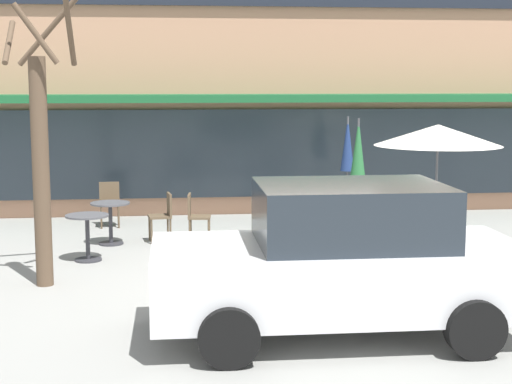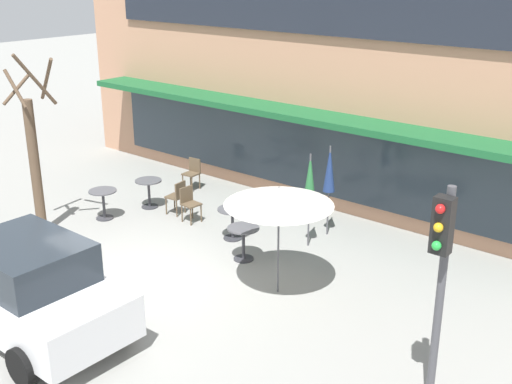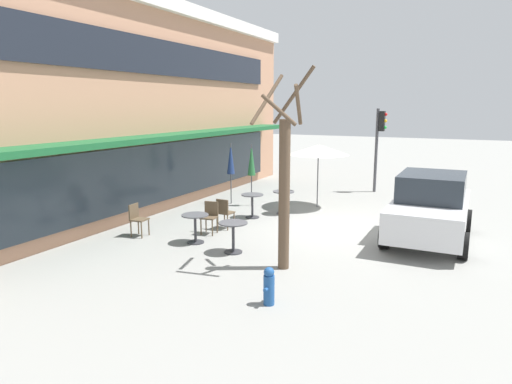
# 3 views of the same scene
# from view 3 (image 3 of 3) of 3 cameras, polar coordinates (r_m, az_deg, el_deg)

# --- Properties ---
(ground_plane) EXTENTS (80.00, 80.00, 0.00)m
(ground_plane) POSITION_cam_3_polar(r_m,az_deg,el_deg) (13.51, 10.60, -4.53)
(ground_plane) COLOR gray
(building_facade) EXTENTS (17.39, 9.10, 6.98)m
(building_facade) POSITION_cam_3_polar(r_m,az_deg,el_deg) (18.34, -21.04, 9.97)
(building_facade) COLOR tan
(building_facade) RESTS_ON ground
(cafe_table_near_wall) EXTENTS (0.70, 0.70, 0.76)m
(cafe_table_near_wall) POSITION_cam_3_polar(r_m,az_deg,el_deg) (15.01, 3.46, -0.81)
(cafe_table_near_wall) COLOR #333338
(cafe_table_near_wall) RESTS_ON ground
(cafe_table_streetside) EXTENTS (0.70, 0.70, 0.76)m
(cafe_table_streetside) POSITION_cam_3_polar(r_m,az_deg,el_deg) (11.06, -2.87, -5.03)
(cafe_table_streetside) COLOR #333338
(cafe_table_streetside) RESTS_ON ground
(cafe_table_by_tree) EXTENTS (0.70, 0.70, 0.76)m
(cafe_table_by_tree) POSITION_cam_3_polar(r_m,az_deg,el_deg) (14.46, -0.46, -1.24)
(cafe_table_by_tree) COLOR #333338
(cafe_table_by_tree) RESTS_ON ground
(cafe_table_mid_patio) EXTENTS (0.70, 0.70, 0.76)m
(cafe_table_mid_patio) POSITION_cam_3_polar(r_m,az_deg,el_deg) (11.92, -7.61, -3.94)
(cafe_table_mid_patio) COLOR #333338
(cafe_table_mid_patio) RESTS_ON ground
(patio_umbrella_green_folded) EXTENTS (0.28, 0.28, 2.20)m
(patio_umbrella_green_folded) POSITION_cam_3_polar(r_m,az_deg,el_deg) (16.04, -0.57, 3.99)
(patio_umbrella_green_folded) COLOR #4C4C51
(patio_umbrella_green_folded) RESTS_ON ground
(patio_umbrella_cream_folded) EXTENTS (2.10, 2.10, 2.20)m
(patio_umbrella_cream_folded) POSITION_cam_3_polar(r_m,az_deg,el_deg) (15.92, 7.81, 5.27)
(patio_umbrella_cream_folded) COLOR #4C4C51
(patio_umbrella_cream_folded) RESTS_ON ground
(patio_umbrella_corner_open) EXTENTS (0.28, 0.28, 2.20)m
(patio_umbrella_corner_open) POSITION_cam_3_polar(r_m,az_deg,el_deg) (16.40, -3.17, 4.13)
(patio_umbrella_corner_open) COLOR #4C4C51
(patio_umbrella_corner_open) RESTS_ON ground
(cafe_chair_0) EXTENTS (0.43, 0.43, 0.89)m
(cafe_chair_0) POSITION_cam_3_polar(r_m,az_deg,el_deg) (13.17, -3.97, -2.42)
(cafe_chair_0) COLOR brown
(cafe_chair_0) RESTS_ON ground
(cafe_chair_1) EXTENTS (0.43, 0.43, 0.89)m
(cafe_chair_1) POSITION_cam_3_polar(r_m,az_deg,el_deg) (12.86, -14.64, -3.07)
(cafe_chair_1) COLOR brown
(cafe_chair_1) RESTS_ON ground
(cafe_chair_2) EXTENTS (0.45, 0.45, 0.89)m
(cafe_chair_2) POSITION_cam_3_polar(r_m,az_deg,el_deg) (12.76, -5.77, -2.87)
(cafe_chair_2) COLOR brown
(cafe_chair_2) RESTS_ON ground
(parked_sedan) EXTENTS (4.21, 2.03, 1.76)m
(parked_sedan) POSITION_cam_3_polar(r_m,az_deg,el_deg) (12.91, 20.94, -1.77)
(parked_sedan) COLOR silver
(parked_sedan) RESTS_ON ground
(street_tree) EXTENTS (1.06, 1.15, 4.35)m
(street_tree) POSITION_cam_3_polar(r_m,az_deg,el_deg) (9.74, 3.54, 1.16)
(street_tree) COLOR brown
(street_tree) RESTS_ON ground
(traffic_light_pole) EXTENTS (0.26, 0.43, 3.40)m
(traffic_light_pole) POSITION_cam_3_polar(r_m,az_deg,el_deg) (19.25, 15.16, 6.75)
(traffic_light_pole) COLOR #47474C
(traffic_light_pole) RESTS_ON ground
(fire_hydrant) EXTENTS (0.36, 0.20, 0.71)m
(fire_hydrant) POSITION_cam_3_polar(r_m,az_deg,el_deg) (8.32, 1.63, -11.65)
(fire_hydrant) COLOR #1E4C8C
(fire_hydrant) RESTS_ON ground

